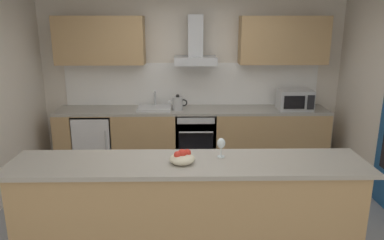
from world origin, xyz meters
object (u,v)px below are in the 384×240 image
object	(u,v)px
fruit_bowl	(182,158)
microwave	(295,100)
sink	(155,108)
range_hood	(195,49)
oven	(195,137)
refrigerator	(96,140)
wine_glass	(221,144)
kettle	(178,103)

from	to	relation	value
fruit_bowl	microwave	bearing A→B (deg)	54.54
sink	range_hood	distance (m)	1.06
microwave	sink	xyz separation A→B (m)	(-2.10, 0.04, -0.12)
oven	fruit_bowl	size ratio (longest dim) A/B	3.64
refrigerator	sink	xyz separation A→B (m)	(0.91, 0.01, 0.50)
oven	wine_glass	distance (m)	2.33
kettle	fruit_bowl	distance (m)	2.33
range_hood	sink	bearing A→B (deg)	-169.14
sink	kettle	bearing A→B (deg)	-7.25
refrigerator	sink	size ratio (longest dim) A/B	1.70
microwave	wine_glass	xyz separation A→B (m)	(-1.32, -2.20, 0.07)
refrigerator	range_hood	bearing A→B (deg)	4.94
refrigerator	kettle	distance (m)	1.39
sink	oven	bearing A→B (deg)	-1.02
wine_glass	refrigerator	bearing A→B (deg)	127.39
wine_glass	fruit_bowl	xyz separation A→B (m)	(-0.35, -0.14, -0.08)
sink	wine_glass	world-z (taller)	wine_glass
sink	fruit_bowl	world-z (taller)	sink
oven	microwave	bearing A→B (deg)	-1.07
oven	sink	size ratio (longest dim) A/B	1.60
range_hood	wine_glass	bearing A→B (deg)	-85.86
microwave	kettle	xyz separation A→B (m)	(-1.75, -0.01, -0.04)
microwave	wine_glass	bearing A→B (deg)	-120.86
fruit_bowl	kettle	bearing A→B (deg)	92.16
microwave	kettle	bearing A→B (deg)	-179.81
microwave	kettle	distance (m)	1.75
oven	range_hood	bearing A→B (deg)	90.00
oven	kettle	world-z (taller)	kettle
refrigerator	kettle	world-z (taller)	kettle
wine_glass	sink	bearing A→B (deg)	109.40
wine_glass	fruit_bowl	world-z (taller)	wine_glass
kettle	range_hood	bearing A→B (deg)	31.45
refrigerator	fruit_bowl	bearing A→B (deg)	-60.22
refrigerator	microwave	world-z (taller)	microwave
range_hood	wine_glass	distance (m)	2.46
oven	microwave	size ratio (longest dim) A/B	1.60
oven	refrigerator	world-z (taller)	oven
oven	refrigerator	size ratio (longest dim) A/B	0.94
range_hood	wine_glass	world-z (taller)	range_hood
wine_glass	microwave	bearing A→B (deg)	59.14
refrigerator	wine_glass	bearing A→B (deg)	-52.61
refrigerator	oven	bearing A→B (deg)	0.10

